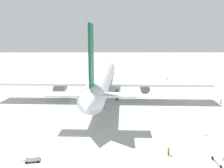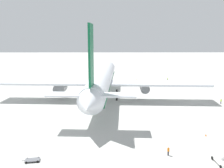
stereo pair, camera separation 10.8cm
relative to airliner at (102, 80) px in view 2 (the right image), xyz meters
name	(u,v)px [view 2 (the right image)]	position (x,y,z in m)	size (l,w,h in m)	color
ground_plane	(103,98)	(1.30, -0.22, -7.16)	(600.00, 600.00, 0.00)	#B2B2AD
airliner	(102,80)	(0.00, 0.00, 0.00)	(78.19, 75.56, 25.27)	silver
service_van	(222,158)	(-46.98, -22.69, -6.13)	(4.85, 2.24, 1.97)	white
baggage_cart_0	(32,160)	(-45.80, 11.13, -6.90)	(1.90, 3.25, 0.40)	#595B60
ground_worker_0	(168,151)	(-43.75, -13.99, -6.30)	(0.53, 0.53, 1.71)	#3F3F47
ground_worker_3	(221,101)	(-7.20, -40.73, -6.29)	(0.49, 0.49, 1.72)	#3F3F47
ground_worker_4	(168,79)	(38.22, -33.27, -6.33)	(0.55, 0.55, 1.65)	black
traffic_cone_0	(206,135)	(-34.64, -24.79, -6.89)	(0.36, 0.36, 0.55)	orange
traffic_cone_1	(137,79)	(42.41, -17.36, -6.89)	(0.36, 0.36, 0.55)	orange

